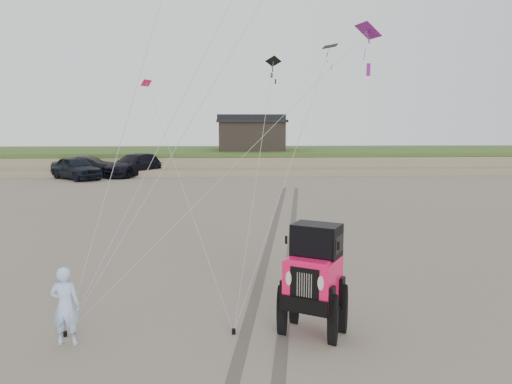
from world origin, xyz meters
TOP-DOWN VIEW (x-y plane):
  - ground at (0.00, 0.00)m, footprint 160.00×160.00m
  - dune_ridge at (0.00, 37.50)m, footprint 160.00×14.25m
  - cabin at (2.00, 37.00)m, footprint 6.40×5.40m
  - truck_a at (-11.85, 28.76)m, footprint 5.10×5.10m
  - truck_b at (-11.45, 30.65)m, footprint 5.09×2.11m
  - truck_c at (-7.79, 31.04)m, footprint 5.44×6.54m
  - jeep at (1.88, -0.17)m, footprint 4.36×5.46m
  - man at (-3.15, -0.42)m, footprint 0.60×0.40m
  - stake_main at (-3.32, -0.04)m, footprint 0.08×0.08m
  - stake_aux at (0.21, -0.09)m, footprint 0.08×0.08m
  - tire_tracks at (2.00, 8.00)m, footprint 5.22×29.74m

SIDE VIEW (x-z plane):
  - ground at x=0.00m, z-range 0.00..0.00m
  - tire_tracks at x=2.00m, z-range 0.00..0.01m
  - stake_main at x=-3.32m, z-range 0.00..0.12m
  - stake_aux at x=0.21m, z-range 0.00..0.12m
  - man at x=-3.15m, z-range 0.00..1.62m
  - truck_b at x=-11.45m, z-range 0.00..1.64m
  - dune_ridge at x=0.00m, z-range -0.04..1.68m
  - truck_a at x=-11.85m, z-range 0.00..1.75m
  - truck_c at x=-7.79m, z-range 0.00..1.79m
  - jeep at x=1.88m, z-range 0.00..1.88m
  - cabin at x=2.00m, z-range 1.56..4.91m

